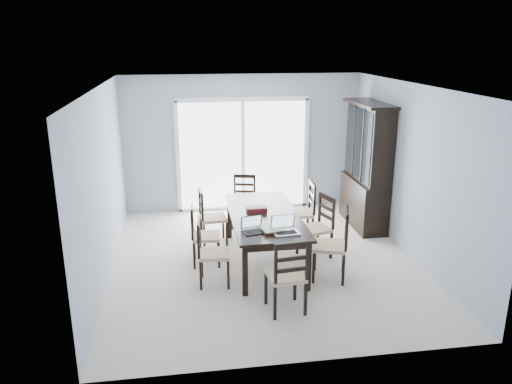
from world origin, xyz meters
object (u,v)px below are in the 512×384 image
(chair_end_far, at_px, (244,195))
(laptop_silver, at_px, (286,230))
(dining_table, at_px, (264,219))
(chair_left_far, at_px, (208,211))
(china_hutch, at_px, (367,167))
(chair_left_near, at_px, (207,245))
(chair_right_near, at_px, (338,237))
(hot_tub, at_px, (208,174))
(cell_phone, at_px, (279,233))
(chair_right_far, at_px, (305,205))
(chair_right_mid, at_px, (320,220))
(laptop_dark, at_px, (254,229))
(chair_left_mid, at_px, (200,228))
(game_box, at_px, (256,210))
(chair_end_near, at_px, (288,269))

(chair_end_far, height_order, laptop_silver, chair_end_far)
(dining_table, distance_m, chair_left_far, 1.13)
(china_hutch, distance_m, chair_left_near, 3.48)
(china_hutch, relative_size, chair_right_near, 1.86)
(chair_right_near, bearing_deg, hot_tub, 37.70)
(laptop_silver, height_order, cell_phone, laptop_silver)
(chair_right_far, distance_m, hot_tub, 3.18)
(chair_left_near, xyz_separation_m, laptop_silver, (1.04, -0.19, 0.24))
(chair_left_near, xyz_separation_m, chair_right_mid, (1.76, 0.68, 0.01))
(chair_end_far, relative_size, hot_tub, 0.52)
(laptop_dark, bearing_deg, chair_left_mid, 122.67)
(chair_left_far, relative_size, chair_right_mid, 0.97)
(chair_right_mid, bearing_deg, chair_right_far, -10.83)
(chair_end_far, height_order, cell_phone, chair_end_far)
(chair_left_mid, xyz_separation_m, game_box, (0.85, 0.06, 0.23))
(laptop_dark, distance_m, laptop_silver, 0.42)
(cell_phone, bearing_deg, chair_right_near, -9.74)
(chair_left_near, bearing_deg, laptop_silver, 84.23)
(chair_right_far, height_order, hot_tub, chair_right_far)
(chair_end_near, bearing_deg, china_hutch, 48.09)
(chair_left_far, distance_m, chair_right_near, 2.27)
(chair_right_far, bearing_deg, chair_right_mid, -170.55)
(chair_left_mid, height_order, chair_end_near, chair_end_near)
(laptop_silver, bearing_deg, chair_right_mid, 43.88)
(chair_right_mid, bearing_deg, dining_table, 78.14)
(china_hutch, height_order, chair_end_far, china_hutch)
(chair_right_far, bearing_deg, chair_left_far, 90.70)
(chair_left_near, distance_m, laptop_dark, 0.67)
(chair_right_mid, distance_m, chair_end_near, 1.83)
(hot_tub, bearing_deg, chair_right_mid, -66.64)
(chair_right_far, bearing_deg, dining_table, 135.43)
(chair_left_far, height_order, laptop_silver, chair_left_far)
(cell_phone, height_order, game_box, game_box)
(china_hutch, relative_size, chair_end_far, 2.10)
(chair_end_near, bearing_deg, chair_left_far, 103.11)
(dining_table, distance_m, laptop_dark, 0.74)
(chair_left_mid, distance_m, chair_end_far, 1.76)
(chair_left_near, xyz_separation_m, chair_end_far, (0.78, 2.19, -0.02))
(chair_left_far, height_order, chair_right_mid, chair_right_mid)
(china_hutch, relative_size, chair_left_mid, 2.08)
(laptop_silver, bearing_deg, china_hutch, 40.89)
(chair_end_near, relative_size, hot_tub, 0.57)
(chair_right_mid, bearing_deg, chair_left_near, 93.86)
(chair_right_far, distance_m, laptop_silver, 1.67)
(chair_left_far, bearing_deg, dining_table, 40.59)
(chair_left_near, height_order, chair_end_far, chair_left_near)
(chair_left_far, bearing_deg, cell_phone, 24.63)
(dining_table, bearing_deg, chair_left_near, -145.70)
(dining_table, xyz_separation_m, chair_left_far, (-0.79, 0.80, -0.11))
(chair_end_far, bearing_deg, cell_phone, 107.84)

